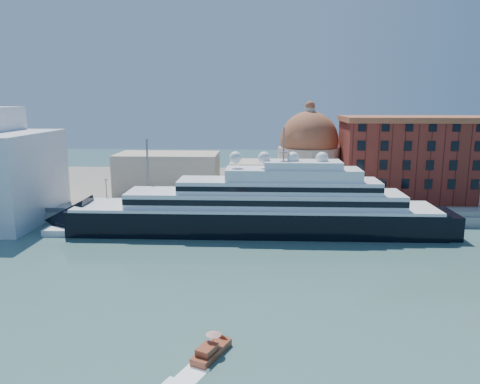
{
  "coord_description": "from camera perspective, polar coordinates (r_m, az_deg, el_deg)",
  "views": [
    {
      "loc": [
        7.81,
        -80.02,
        30.07
      ],
      "look_at": [
        3.47,
        18.0,
        10.41
      ],
      "focal_mm": 35.0,
      "sensor_mm": 36.0,
      "label": 1
    }
  ],
  "objects": [
    {
      "name": "land",
      "position": [
        157.92,
        -0.34,
        0.72
      ],
      "size": [
        260.0,
        72.0,
        2.0
      ],
      "primitive_type": "cube",
      "color": "slate",
      "rests_on": "ground"
    },
    {
      "name": "quay",
      "position": [
        117.87,
        -1.34,
        -2.83
      ],
      "size": [
        180.0,
        10.0,
        2.5
      ],
      "primitive_type": "cube",
      "color": "gray",
      "rests_on": "ground"
    },
    {
      "name": "superyacht",
      "position": [
        106.14,
        0.38,
        -2.44
      ],
      "size": [
        93.4,
        12.95,
        27.91
      ],
      "color": "black",
      "rests_on": "ground"
    },
    {
      "name": "warehouse",
      "position": [
        140.17,
        20.95,
        3.91
      ],
      "size": [
        43.0,
        19.0,
        23.25
      ],
      "color": "maroon",
      "rests_on": "land"
    },
    {
      "name": "water_taxi",
      "position": [
        58.65,
        -3.57,
        -18.72
      ],
      "size": [
        4.56,
        6.65,
        3.02
      ],
      "rotation": [
        0.0,
        0.0,
        -0.43
      ],
      "color": "maroon",
      "rests_on": "ground"
    },
    {
      "name": "service_barge",
      "position": [
        111.87,
        -19.72,
        -4.53
      ],
      "size": [
        12.12,
        4.06,
        2.73
      ],
      "rotation": [
        0.0,
        0.0,
        -0.0
      ],
      "color": "white",
      "rests_on": "ground"
    },
    {
      "name": "church",
      "position": [
        139.07,
        1.93,
        3.4
      ],
      "size": [
        66.0,
        18.0,
        25.5
      ],
      "color": "beige",
      "rests_on": "land"
    },
    {
      "name": "lamp_posts",
      "position": [
        115.92,
        -7.68,
        1.18
      ],
      "size": [
        120.8,
        2.4,
        18.0
      ],
      "color": "slate",
      "rests_on": "quay"
    },
    {
      "name": "ground",
      "position": [
        85.84,
        -2.88,
        -9.19
      ],
      "size": [
        400.0,
        400.0,
        0.0
      ],
      "primitive_type": "plane",
      "color": "#355D58",
      "rests_on": "ground"
    },
    {
      "name": "quay_fence",
      "position": [
        113.06,
        -1.5,
        -2.48
      ],
      "size": [
        180.0,
        0.1,
        1.2
      ],
      "primitive_type": "cube",
      "color": "slate",
      "rests_on": "quay"
    }
  ]
}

